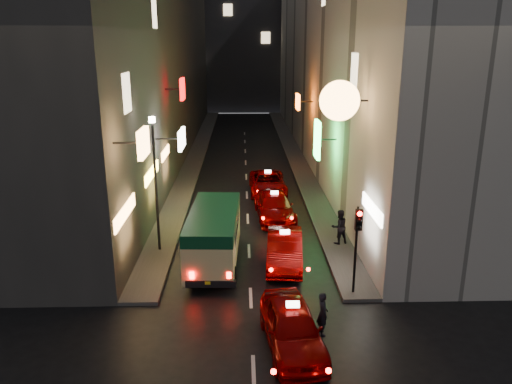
{
  "coord_description": "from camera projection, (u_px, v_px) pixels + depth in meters",
  "views": [
    {
      "loc": [
        -0.29,
        -8.78,
        9.5
      ],
      "look_at": [
        0.33,
        13.0,
        2.92
      ],
      "focal_mm": 35.0,
      "sensor_mm": 36.0,
      "label": 1
    }
  ],
  "objects": [
    {
      "name": "traffic_light",
      "position": [
        358.0,
        232.0,
        18.59
      ],
      "size": [
        0.26,
        0.43,
        3.5
      ],
      "color": "black",
      "rests_on": "sidewalk_right"
    },
    {
      "name": "building_far",
      "position": [
        243.0,
        31.0,
        71.13
      ],
      "size": [
        30.0,
        10.0,
        22.0
      ],
      "primitive_type": "cube",
      "color": "#2D2E32",
      "rests_on": "ground"
    },
    {
      "name": "building_left",
      "position": [
        147.0,
        48.0,
        40.86
      ],
      "size": [
        7.52,
        52.0,
        18.0
      ],
      "color": "#3C3A37",
      "rests_on": "ground"
    },
    {
      "name": "taxi_second",
      "position": [
        285.0,
        246.0,
        22.0
      ],
      "size": [
        2.58,
        5.41,
        1.84
      ],
      "color": "#7B0000",
      "rests_on": "ground"
    },
    {
      "name": "taxi_third",
      "position": [
        274.0,
        204.0,
        27.75
      ],
      "size": [
        2.5,
        5.33,
        1.82
      ],
      "color": "#7B0000",
      "rests_on": "ground"
    },
    {
      "name": "lamp_post",
      "position": [
        155.0,
        176.0,
        22.4
      ],
      "size": [
        0.28,
        0.28,
        6.22
      ],
      "color": "black",
      "rests_on": "sidewalk_left"
    },
    {
      "name": "pedestrian_sidewalk",
      "position": [
        339.0,
        225.0,
        23.87
      ],
      "size": [
        0.82,
        0.65,
        1.92
      ],
      "primitive_type": "imported",
      "rotation": [
        0.0,
        0.0,
        3.45
      ],
      "color": "black",
      "rests_on": "sidewalk_right"
    },
    {
      "name": "taxi_near",
      "position": [
        292.0,
        324.0,
        15.94
      ],
      "size": [
        2.76,
        5.56,
        1.87
      ],
      "color": "#7B0000",
      "rests_on": "ground"
    },
    {
      "name": "building_right",
      "position": [
        341.0,
        48.0,
        41.3
      ],
      "size": [
        8.03,
        52.0,
        18.0
      ],
      "color": "#B6B2A7",
      "rests_on": "ground"
    },
    {
      "name": "sidewalk_left",
      "position": [
        197.0,
        154.0,
        43.55
      ],
      "size": [
        1.5,
        52.0,
        0.15
      ],
      "primitive_type": "cube",
      "color": "#4A4745",
      "rests_on": "ground"
    },
    {
      "name": "pedestrian_crossing",
      "position": [
        323.0,
        311.0,
        16.66
      ],
      "size": [
        0.44,
        0.62,
        1.75
      ],
      "primitive_type": "imported",
      "rotation": [
        0.0,
        0.0,
        1.69
      ],
      "color": "black",
      "rests_on": "ground"
    },
    {
      "name": "taxi_far",
      "position": [
        268.0,
        181.0,
        32.35
      ],
      "size": [
        2.16,
        5.11,
        1.78
      ],
      "color": "#7B0000",
      "rests_on": "ground"
    },
    {
      "name": "minibus",
      "position": [
        214.0,
        231.0,
        21.74
      ],
      "size": [
        2.26,
        5.86,
        2.49
      ],
      "color": "#D4C985",
      "rests_on": "ground"
    },
    {
      "name": "sidewalk_right",
      "position": [
        294.0,
        154.0,
        43.78
      ],
      "size": [
        1.5,
        52.0,
        0.15
      ],
      "primitive_type": "cube",
      "color": "#4A4745",
      "rests_on": "ground"
    }
  ]
}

